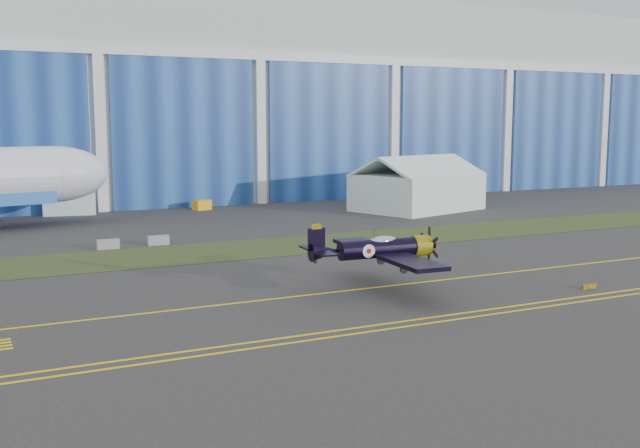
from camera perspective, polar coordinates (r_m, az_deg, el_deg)
name	(u,v)px	position (r m, az deg, el deg)	size (l,w,h in m)	color
ground	(231,286)	(53.54, -6.79, -4.70)	(260.00, 260.00, 0.00)	#363333
grass_median	(177,254)	(66.66, -10.82, -2.29)	(260.00, 10.00, 0.02)	#475128
hangar	(72,99)	(122.40, -18.36, 9.01)	(220.00, 45.70, 30.00)	silver
taxiway_centreline	(257,301)	(48.97, -4.82, -5.85)	(200.00, 0.20, 0.02)	yellow
edge_line_near	(322,338)	(40.57, 0.15, -8.71)	(80.00, 0.20, 0.02)	yellow
edge_line_far	(314,334)	(41.44, -0.47, -8.36)	(80.00, 0.20, 0.02)	yellow
guard_board_right	(589,287)	(55.39, 19.83, -4.51)	(1.20, 0.15, 0.35)	yellow
warbird	(378,249)	(51.52, 4.44, -1.88)	(11.63, 13.69, 3.85)	black
tent	(417,183)	(98.94, 7.43, 3.14)	(18.21, 15.47, 7.22)	white
shipping_container	(70,204)	(98.47, -18.54, 1.46)	(6.24, 2.50, 2.71)	white
tug	(202,205)	(99.82, -9.00, 1.44)	(2.24, 1.40, 1.31)	#FFAF18
gse_box	(445,193)	(114.98, 9.54, 2.37)	(2.93, 1.56, 1.76)	gray
barrier_a	(108,244)	(70.90, -15.85, -1.50)	(2.00, 0.60, 0.90)	gray
barrier_b	(158,240)	(72.14, -12.22, -1.22)	(2.00, 0.60, 0.90)	gray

